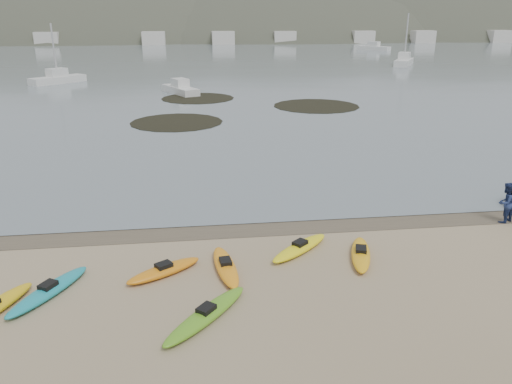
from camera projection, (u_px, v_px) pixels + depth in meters
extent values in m
plane|color=tan|center=(256.00, 224.00, 22.11)|extent=(600.00, 600.00, 0.00)
plane|color=brown|center=(257.00, 226.00, 21.82)|extent=(60.00, 60.00, 0.00)
plane|color=slate|center=(193.00, 31.00, 302.55)|extent=(1200.00, 1200.00, 0.00)
ellipsoid|color=yellow|center=(361.00, 254.00, 18.92)|extent=(1.56, 3.10, 0.34)
ellipsoid|color=teal|center=(49.00, 291.00, 16.41)|extent=(2.38, 3.45, 0.34)
ellipsoid|color=orange|center=(164.00, 270.00, 17.71)|extent=(2.84, 2.19, 0.34)
ellipsoid|color=orange|center=(226.00, 267.00, 17.99)|extent=(1.07, 3.30, 0.34)
ellipsoid|color=#FFEF15|center=(300.00, 248.00, 19.44)|extent=(2.92, 2.71, 0.34)
ellipsoid|color=#61A821|center=(206.00, 315.00, 15.10)|extent=(3.01, 3.39, 0.34)
imported|color=navy|center=(506.00, 203.00, 22.02)|extent=(1.11, 1.01, 1.84)
cylinder|color=black|center=(177.00, 122.00, 42.92)|extent=(7.94, 7.94, 0.04)
cylinder|color=black|center=(316.00, 106.00, 50.66)|extent=(8.68, 8.68, 0.04)
cylinder|color=black|center=(198.00, 98.00, 55.33)|extent=(8.03, 8.03, 0.04)
cube|color=silver|center=(58.00, 80.00, 67.47)|extent=(6.79, 6.97, 1.06)
cube|color=silver|center=(180.00, 90.00, 58.53)|extent=(4.54, 6.87, 0.94)
cube|color=silver|center=(404.00, 62.00, 92.09)|extent=(6.59, 8.95, 1.25)
cube|color=silver|center=(374.00, 48.00, 131.14)|extent=(7.72, 7.96, 1.21)
ellipsoid|color=#384235|center=(88.00, 84.00, 205.03)|extent=(220.00, 120.00, 80.00)
ellipsoid|color=#384235|center=(281.00, 76.00, 209.02)|extent=(200.00, 110.00, 68.00)
ellipsoid|color=#384235|center=(459.00, 75.00, 229.15)|extent=(230.00, 130.00, 76.00)
cube|color=beige|center=(59.00, 39.00, 151.96)|extent=(7.00, 5.00, 4.00)
cube|color=beige|center=(139.00, 38.00, 154.83)|extent=(7.00, 5.00, 4.00)
cube|color=beige|center=(217.00, 38.00, 157.70)|extent=(7.00, 5.00, 4.00)
cube|color=beige|center=(291.00, 38.00, 160.58)|extent=(7.00, 5.00, 4.00)
cube|color=beige|center=(363.00, 37.00, 163.45)|extent=(7.00, 5.00, 4.00)
cube|color=beige|center=(432.00, 37.00, 166.32)|extent=(7.00, 5.00, 4.00)
cube|color=beige|center=(499.00, 36.00, 169.19)|extent=(7.00, 5.00, 4.00)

